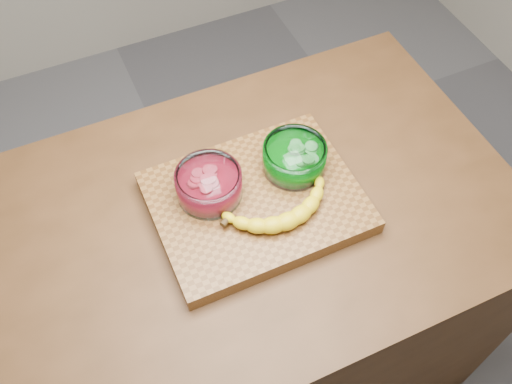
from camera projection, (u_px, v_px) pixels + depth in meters
name	position (u px, v px, depth m)	size (l,w,h in m)	color
ground	(256.00, 349.00, 2.02)	(3.50, 3.50, 0.00)	slate
counter	(256.00, 294.00, 1.65)	(1.20, 0.80, 0.90)	#472B15
cutting_board	(256.00, 202.00, 1.27)	(0.45, 0.35, 0.04)	brown
bowl_red	(209.00, 184.00, 1.23)	(0.14, 0.14, 0.07)	white
bowl_green	(294.00, 158.00, 1.28)	(0.14, 0.14, 0.07)	white
banana	(281.00, 210.00, 1.21)	(0.28, 0.12, 0.04)	gold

